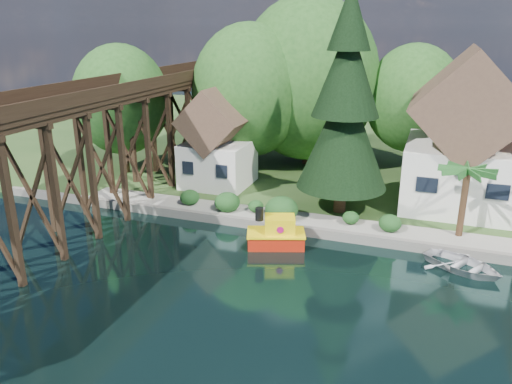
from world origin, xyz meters
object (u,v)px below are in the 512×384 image
conifer (345,108)px  palm_tree (467,173)px  house_left (464,141)px  shed (218,144)px  tugboat (277,234)px  boat_white_a (463,263)px  trestle_bridge (88,147)px

conifer → palm_tree: (7.72, -1.76, -3.13)m
house_left → shed: size_ratio=1.40×
palm_tree → conifer: bearing=167.1°
house_left → tugboat: (-10.35, -10.10, -4.38)m
shed → boat_white_a: (18.25, -8.13, -3.38)m
trestle_bridge → conifer: bearing=23.2°
tugboat → boat_white_a: size_ratio=0.91×
conifer → tugboat: (-2.72, -5.85, -6.92)m
trestle_bridge → shed: trestle_bridge is taller
trestle_bridge → house_left: 25.42m
house_left → palm_tree: (0.08, -6.01, -0.59)m
shed → boat_white_a: bearing=-24.0°
house_left → boat_white_a: house_left is taller
tugboat → conifer: bearing=65.1°
trestle_bridge → house_left: size_ratio=4.01×
boat_white_a → palm_tree: bearing=31.3°
house_left → trestle_bridge: bearing=-154.8°
trestle_bridge → tugboat: bearing=3.3°
trestle_bridge → conifer: size_ratio=2.96×
conifer → palm_tree: size_ratio=3.22×
house_left → boat_white_a: 10.72m
trestle_bridge → boat_white_a: (23.25, 1.19, -4.90)m
palm_tree → boat_white_a: palm_tree is taller
shed → palm_tree: 18.65m
conifer → boat_white_a: 11.98m
trestle_bridge → palm_tree: size_ratio=9.53×
trestle_bridge → tugboat: 13.48m
house_left → tugboat: bearing=-135.7°
shed → conifer: bearing=-14.8°
trestle_bridge → conifer: 16.88m
boat_white_a → trestle_bridge: bearing=121.5°
trestle_bridge → house_left: house_left is taller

